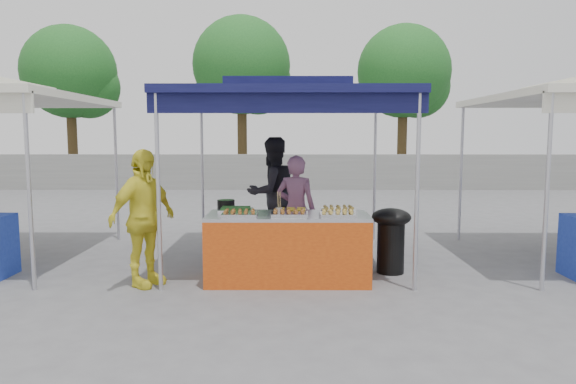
{
  "coord_description": "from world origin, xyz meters",
  "views": [
    {
      "loc": [
        0.03,
        -6.4,
        1.81
      ],
      "look_at": [
        0.0,
        0.6,
        1.05
      ],
      "focal_mm": 32.0,
      "sensor_mm": 36.0,
      "label": 1
    }
  ],
  "objects_px": {
    "vendor_woman": "(296,210)",
    "customer_person": "(143,218)",
    "helper_man": "(272,193)",
    "vendor_table": "(288,248)",
    "cooking_pot": "(226,205)",
    "wok_burner": "(391,234)"
  },
  "relations": [
    {
      "from": "cooking_pot",
      "to": "wok_burner",
      "type": "xyz_separation_m",
      "value": [
        2.18,
        0.04,
        -0.4
      ]
    },
    {
      "from": "vendor_woman",
      "to": "helper_man",
      "type": "height_order",
      "value": "helper_man"
    },
    {
      "from": "vendor_table",
      "to": "wok_burner",
      "type": "height_order",
      "value": "wok_burner"
    },
    {
      "from": "vendor_table",
      "to": "customer_person",
      "type": "height_order",
      "value": "customer_person"
    },
    {
      "from": "wok_burner",
      "to": "helper_man",
      "type": "distance_m",
      "value": 2.24
    },
    {
      "from": "wok_burner",
      "to": "customer_person",
      "type": "xyz_separation_m",
      "value": [
        -3.11,
        -0.61,
        0.32
      ]
    },
    {
      "from": "helper_man",
      "to": "customer_person",
      "type": "bearing_deg",
      "value": 21.01
    },
    {
      "from": "vendor_woman",
      "to": "vendor_table",
      "type": "bearing_deg",
      "value": 98.14
    },
    {
      "from": "customer_person",
      "to": "cooking_pot",
      "type": "bearing_deg",
      "value": -26.75
    },
    {
      "from": "vendor_table",
      "to": "helper_man",
      "type": "distance_m",
      "value": 1.97
    },
    {
      "from": "wok_burner",
      "to": "customer_person",
      "type": "distance_m",
      "value": 3.19
    },
    {
      "from": "vendor_woman",
      "to": "customer_person",
      "type": "distance_m",
      "value": 2.17
    },
    {
      "from": "helper_man",
      "to": "cooking_pot",
      "type": "bearing_deg",
      "value": 36.45
    },
    {
      "from": "vendor_table",
      "to": "wok_burner",
      "type": "bearing_deg",
      "value": 16.3
    },
    {
      "from": "cooking_pot",
      "to": "vendor_woman",
      "type": "xyz_separation_m",
      "value": [
        0.92,
        0.55,
        -0.14
      ]
    },
    {
      "from": "vendor_woman",
      "to": "customer_person",
      "type": "bearing_deg",
      "value": 46.17
    },
    {
      "from": "vendor_woman",
      "to": "helper_man",
      "type": "bearing_deg",
      "value": -54.1
    },
    {
      "from": "cooking_pot",
      "to": "helper_man",
      "type": "height_order",
      "value": "helper_man"
    },
    {
      "from": "helper_man",
      "to": "vendor_woman",
      "type": "bearing_deg",
      "value": 76.95
    },
    {
      "from": "vendor_table",
      "to": "vendor_woman",
      "type": "distance_m",
      "value": 0.98
    },
    {
      "from": "wok_burner",
      "to": "vendor_woman",
      "type": "height_order",
      "value": "vendor_woman"
    },
    {
      "from": "cooking_pot",
      "to": "wok_burner",
      "type": "relative_size",
      "value": 0.26
    }
  ]
}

